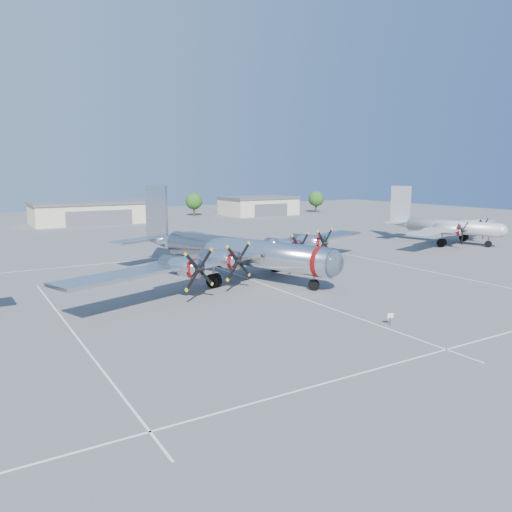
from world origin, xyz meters
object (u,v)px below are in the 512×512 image
main_bomber_b29 (234,277)px  info_placard (390,317)px  hangar_center (92,212)px  tree_far_east (316,199)px  twin_engine_east (446,243)px  hangar_east (258,206)px  tree_east (194,201)px

main_bomber_b29 → info_placard: main_bomber_b29 is taller
hangar_center → tree_far_east: bearing=-1.7°
hangar_center → info_placard: 97.78m
main_bomber_b29 → info_placard: (1.63, -23.80, 0.72)m
twin_engine_east → hangar_east: bearing=71.9°
hangar_center → main_bomber_b29: size_ratio=0.59×
hangar_east → info_placard: hangar_east is taller
hangar_east → tree_east: size_ratio=3.10×
tree_east → info_placard: bearing=-105.7°
hangar_east → twin_engine_east: 68.51m
tree_east → tree_far_east: same height
hangar_center → twin_engine_east: bearing=-56.5°
hangar_east → main_bomber_b29: size_ratio=0.42×
tree_far_east → info_placard: (-67.17, -95.79, -3.50)m
hangar_east → info_placard: bearing=-115.8°
hangar_center → tree_east: tree_east is taller
main_bomber_b29 → tree_east: bearing=49.4°
twin_engine_east → info_placard: (-44.41, -29.35, 0.72)m
tree_east → tree_far_east: bearing=-11.9°
hangar_east → tree_far_east: bearing=-5.6°
info_placard → main_bomber_b29: bearing=112.3°
hangar_east → tree_east: bearing=161.5°
hangar_center → hangar_east: size_ratio=1.39×
tree_east → info_placard: (-29.17, -103.79, -3.50)m
hangar_center → main_bomber_b29: bearing=-90.6°
tree_east → twin_engine_east: 76.10m
info_placard → twin_engine_east: bearing=51.9°
hangar_east → tree_far_east: size_ratio=3.10×
tree_east → main_bomber_b29: tree_east is taller
info_placard → tree_east: bearing=92.7°
tree_east → tree_far_east: size_ratio=1.00×
hangar_center → info_placard: hangar_center is taller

